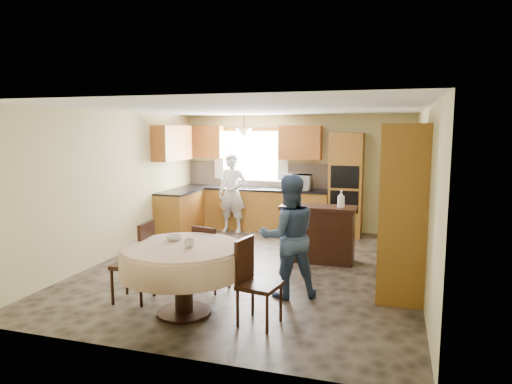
{
  "coord_description": "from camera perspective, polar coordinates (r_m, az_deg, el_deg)",
  "views": [
    {
      "loc": [
        2.09,
        -6.76,
        2.2
      ],
      "look_at": [
        -0.06,
        0.3,
        1.18
      ],
      "focal_mm": 32.0,
      "sensor_mm": 36.0,
      "label": 1
    }
  ],
  "objects": [
    {
      "name": "counter_left",
      "position": [
        9.66,
        -9.58,
        0.06
      ],
      "size": [
        0.64,
        1.2,
        0.04
      ],
      "primitive_type": "cube",
      "color": "black",
      "rests_on": "base_cab_left"
    },
    {
      "name": "cupboard",
      "position": [
        6.36,
        17.89,
        -2.14
      ],
      "size": [
        0.59,
        1.19,
        2.26
      ],
      "primitive_type": "cube",
      "color": "#B37D2F",
      "rests_on": "floor"
    },
    {
      "name": "wall_back",
      "position": [
        10.02,
        4.86,
        2.43
      ],
      "size": [
        5.0,
        0.02,
        2.5
      ],
      "primitive_type": "cube",
      "color": "#C7BC7F",
      "rests_on": "floor"
    },
    {
      "name": "space_heater",
      "position": [
        7.7,
        17.16,
        -6.73
      ],
      "size": [
        0.5,
        0.4,
        0.6
      ],
      "primitive_type": "cube",
      "rotation": [
        0.0,
        0.0,
        0.25
      ],
      "color": "black",
      "rests_on": "floor"
    },
    {
      "name": "oven_lower",
      "position": [
        9.29,
        10.95,
        -1.22
      ],
      "size": [
        0.56,
        0.01,
        0.45
      ],
      "primitive_type": "cube",
      "color": "black",
      "rests_on": "oven_tower"
    },
    {
      "name": "wall_cab_side",
      "position": [
        9.64,
        -10.44,
        6.05
      ],
      "size": [
        0.33,
        1.2,
        0.72
      ],
      "primitive_type": "cube",
      "color": "#C57231",
      "rests_on": "wall_left"
    },
    {
      "name": "curtain_left",
      "position": [
        10.43,
        -4.67,
        4.85
      ],
      "size": [
        0.22,
        0.02,
        1.15
      ],
      "primitive_type": "cube",
      "color": "white",
      "rests_on": "wall_back"
    },
    {
      "name": "person_dining",
      "position": [
        6.0,
        4.08,
        -5.56
      ],
      "size": [
        0.97,
        0.89,
        1.61
      ],
      "primitive_type": "imported",
      "rotation": [
        0.0,
        0.0,
        3.6
      ],
      "color": "#364C77",
      "rests_on": "floor"
    },
    {
      "name": "curtain_right",
      "position": [
        9.98,
        3.39,
        4.73
      ],
      "size": [
        0.22,
        0.02,
        1.15
      ],
      "primitive_type": "cube",
      "color": "white",
      "rests_on": "wall_back"
    },
    {
      "name": "bottle_sideboard",
      "position": [
        7.52,
        10.59,
        -1.04
      ],
      "size": [
        0.16,
        0.16,
        0.33
      ],
      "primitive_type": "imported",
      "rotation": [
        0.0,
        0.0,
        0.31
      ],
      "color": "silver",
      "rests_on": "sideboard"
    },
    {
      "name": "chair_right",
      "position": [
        5.23,
        -0.36,
        -10.59
      ],
      "size": [
        0.49,
        0.49,
        0.98
      ],
      "rotation": [
        0.0,
        0.0,
        1.4
      ],
      "color": "black",
      "rests_on": "floor"
    },
    {
      "name": "wall_cab_left",
      "position": [
        10.45,
        -6.42,
        6.26
      ],
      "size": [
        0.85,
        0.33,
        0.72
      ],
      "primitive_type": "cube",
      "color": "#C57231",
      "rests_on": "wall_back"
    },
    {
      "name": "wall_right",
      "position": [
        6.83,
        20.23,
        -0.57
      ],
      "size": [
        0.02,
        6.0,
        2.5
      ],
      "primitive_type": "cube",
      "color": "#C7BC7F",
      "rests_on": "floor"
    },
    {
      "name": "chair_left",
      "position": [
        6.05,
        -14.45,
        -7.95
      ],
      "size": [
        0.49,
        0.49,
        1.04
      ],
      "rotation": [
        0.0,
        0.0,
        -1.47
      ],
      "color": "black",
      "rests_on": "floor"
    },
    {
      "name": "base_cab_back",
      "position": [
        10.06,
        -0.3,
        -2.18
      ],
      "size": [
        3.3,
        0.6,
        0.88
      ],
      "primitive_type": "cube",
      "color": "#B37D2F",
      "rests_on": "floor"
    },
    {
      "name": "oven_tower",
      "position": [
        9.56,
        11.2,
        0.9
      ],
      "size": [
        0.66,
        0.62,
        2.12
      ],
      "primitive_type": "cube",
      "color": "#B37D2F",
      "rests_on": "floor"
    },
    {
      "name": "base_cab_left",
      "position": [
        9.73,
        -9.51,
        -2.63
      ],
      "size": [
        0.6,
        1.2,
        0.88
      ],
      "primitive_type": "cube",
      "color": "#B37D2F",
      "rests_on": "floor"
    },
    {
      "name": "floor",
      "position": [
        7.41,
        -0.22,
        -9.37
      ],
      "size": [
        5.0,
        6.0,
        0.01
      ],
      "primitive_type": "cube",
      "color": "brown",
      "rests_on": "ground"
    },
    {
      "name": "wall_front",
      "position": [
        4.4,
        -11.9,
        -4.7
      ],
      "size": [
        5.0,
        0.02,
        2.5
      ],
      "primitive_type": "cube",
      "color": "#C7BC7F",
      "rests_on": "floor"
    },
    {
      "name": "cup_table",
      "position": [
        5.35,
        -8.34,
        -6.37
      ],
      "size": [
        0.13,
        0.13,
        0.09
      ],
      "primitive_type": "imported",
      "rotation": [
        0.0,
        0.0,
        0.13
      ],
      "color": "#B2B2B2",
      "rests_on": "dining_table"
    },
    {
      "name": "oven_upper",
      "position": [
        9.23,
        11.03,
        1.85
      ],
      "size": [
        0.56,
        0.01,
        0.45
      ],
      "primitive_type": "cube",
      "color": "black",
      "rests_on": "oven_tower"
    },
    {
      "name": "pendant",
      "position": [
        9.76,
        -1.51,
        7.43
      ],
      "size": [
        0.36,
        0.36,
        0.18
      ],
      "primitive_type": "cone",
      "rotation": [
        3.14,
        0.0,
        0.0
      ],
      "color": "beige",
      "rests_on": "ceiling"
    },
    {
      "name": "chair_back",
      "position": [
        6.27,
        -5.93,
        -7.84
      ],
      "size": [
        0.48,
        0.48,
        0.91
      ],
      "rotation": [
        0.0,
        0.0,
        2.91
      ],
      "color": "black",
      "rests_on": "floor"
    },
    {
      "name": "ceiling",
      "position": [
        7.08,
        -0.23,
        10.34
      ],
      "size": [
        5.0,
        6.0,
        0.01
      ],
      "primitive_type": "cube",
      "color": "white",
      "rests_on": "wall_back"
    },
    {
      "name": "person_sink",
      "position": [
        9.73,
        -3.0,
        -0.15
      ],
      "size": [
        0.62,
        0.41,
        1.68
      ],
      "primitive_type": "imported",
      "rotation": [
        0.0,
        0.0,
        -0.01
      ],
      "color": "silver",
      "rests_on": "floor"
    },
    {
      "name": "wall_cab_right",
      "position": [
        9.79,
        5.56,
        6.17
      ],
      "size": [
        0.9,
        0.33,
        0.72
      ],
      "primitive_type": "cube",
      "color": "#C57231",
      "rests_on": "wall_back"
    },
    {
      "name": "bowl_sideboard",
      "position": [
        7.66,
        5.11,
        -1.85
      ],
      "size": [
        0.23,
        0.23,
        0.05
      ],
      "primitive_type": "imported",
      "rotation": [
        0.0,
        0.0,
        -0.1
      ],
      "color": "#B2B2B2",
      "rests_on": "sideboard"
    },
    {
      "name": "window",
      "position": [
        10.23,
        -0.64,
        4.54
      ],
      "size": [
        1.4,
        0.03,
        1.1
      ],
      "primitive_type": "cube",
      "color": "white",
      "rests_on": "wall_back"
    },
    {
      "name": "sideboard",
      "position": [
        7.69,
        7.72,
        -5.4
      ],
      "size": [
        1.23,
        0.51,
        0.88
      ],
      "primitive_type": "cube",
      "rotation": [
        0.0,
        0.0,
        -0.0
      ],
      "color": "black",
      "rests_on": "floor"
    },
    {
      "name": "bowl_table",
      "position": [
        5.71,
        -10.22,
        -5.68
      ],
      "size": [
        0.25,
        0.25,
        0.06
      ],
      "primitive_type": "imported",
      "rotation": [
        0.0,
        0.0,
        0.35
      ],
      "color": "#B2B2B2",
      "rests_on": "dining_table"
    },
    {
      "name": "backsplash",
      "position": [
        10.23,
        0.18,
        2.18
      ],
      "size": [
        3.3,
        0.02,
        0.55
      ],
      "primitive_type": "cube",
      "color": "tan",
      "rests_on": "wall_back"
    },
    {
      "name": "framed_picture",
      "position": [
        8.0,
        19.62,
        2.8
      ],
      "size": [
        0.06,
        0.57,
        0.47
      ],
      "color": "gold",
      "rests_on": "wall_right"
    },
    {
      "name": "dining_table",
      "position": [
        5.5,
        -9.09,
        -8.48
      ],
      "size": [
        1.47,
        1.47,
        0.84
      ],
      "color": "black",
      "rests_on": "floor"
    },
    {
      "name": "counter_back",
      "position": [
        9.99,
        -0.3,
        0.42
      ],
      "size": [
        3.3,
        0.64,
        0.04
      ],
      "primitive_type": "cube",
      "color": "black",
      "rests_on": "base_cab_back"
    },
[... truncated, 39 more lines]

